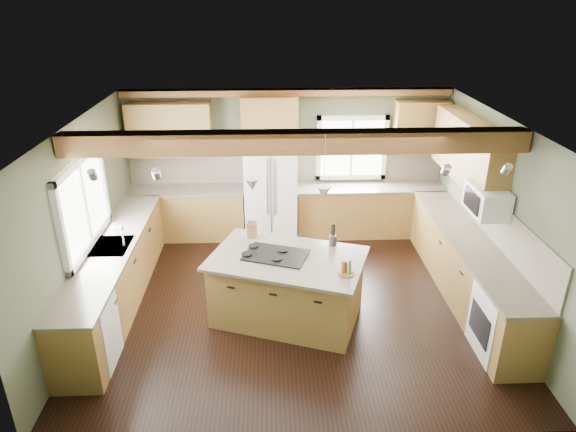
{
  "coord_description": "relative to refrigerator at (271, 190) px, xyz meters",
  "views": [
    {
      "loc": [
        -0.33,
        -6.27,
        4.14
      ],
      "look_at": [
        -0.07,
        0.3,
        1.21
      ],
      "focal_mm": 32.0,
      "sensor_mm": 36.0,
      "label": 1
    }
  ],
  "objects": [
    {
      "name": "backsplash_right",
      "position": [
        3.08,
        -2.07,
        0.31
      ],
      "size": [
        0.03,
        3.7,
        0.58
      ],
      "primitive_type": "cube",
      "color": "brown",
      "rests_on": "wall_right"
    },
    {
      "name": "upper_cab_back_left",
      "position": [
        -1.69,
        0.21,
        1.05
      ],
      "size": [
        1.4,
        0.35,
        0.9
      ],
      "primitive_type": "cube",
      "color": "brown",
      "rests_on": "wall_back"
    },
    {
      "name": "counter_left",
      "position": [
        -2.2,
        -2.07,
        0.0
      ],
      "size": [
        0.64,
        3.74,
        0.04
      ],
      "primitive_type": "cube",
      "color": "#4F493A",
      "rests_on": "base_cab_left"
    },
    {
      "name": "base_cab_back_left",
      "position": [
        -1.49,
        0.08,
        -0.46
      ],
      "size": [
        2.02,
        0.6,
        0.88
      ],
      "primitive_type": "cube",
      "color": "brown",
      "rests_on": "floor"
    },
    {
      "name": "base_cab_right",
      "position": [
        2.8,
        -2.07,
        -0.46
      ],
      "size": [
        0.6,
        3.7,
        0.88
      ],
      "primitive_type": "cube",
      "color": "brown",
      "rests_on": "floor"
    },
    {
      "name": "wall_right",
      "position": [
        3.1,
        -2.12,
        0.4
      ],
      "size": [
        0.0,
        5.0,
        5.0
      ],
      "primitive_type": "plane",
      "rotation": [
        1.57,
        0.0,
        -1.57
      ],
      "color": "#475039",
      "rests_on": "ground"
    },
    {
      "name": "wall_back",
      "position": [
        0.3,
        0.38,
        0.4
      ],
      "size": [
        5.6,
        0.0,
        5.6
      ],
      "primitive_type": "plane",
      "rotation": [
        1.57,
        0.0,
        0.0
      ],
      "color": "#475039",
      "rests_on": "ground"
    },
    {
      "name": "ceiling_beam",
      "position": [
        0.3,
        -2.5,
        1.57
      ],
      "size": [
        5.55,
        0.26,
        0.26
      ],
      "primitive_type": "cube",
      "color": "brown",
      "rests_on": "ceiling"
    },
    {
      "name": "backsplash_back",
      "position": [
        0.3,
        0.36,
        0.31
      ],
      "size": [
        5.58,
        0.03,
        0.58
      ],
      "primitive_type": "cube",
      "color": "brown",
      "rests_on": "wall_back"
    },
    {
      "name": "wall_left",
      "position": [
        -2.5,
        -2.12,
        0.4
      ],
      "size": [
        0.0,
        5.0,
        5.0
      ],
      "primitive_type": "plane",
      "rotation": [
        1.57,
        0.0,
        1.57
      ],
      "color": "#475039",
      "rests_on": "ground"
    },
    {
      "name": "floor",
      "position": [
        0.3,
        -2.12,
        -0.9
      ],
      "size": [
        5.6,
        5.6,
        0.0
      ],
      "primitive_type": "plane",
      "color": "black",
      "rests_on": "ground"
    },
    {
      "name": "upper_cab_back_corner",
      "position": [
        2.6,
        0.21,
        1.05
      ],
      "size": [
        0.9,
        0.35,
        0.9
      ],
      "primitive_type": "cube",
      "color": "brown",
      "rests_on": "wall_back"
    },
    {
      "name": "faucet",
      "position": [
        -2.02,
        -2.07,
        0.15
      ],
      "size": [
        0.02,
        0.02,
        0.28
      ],
      "primitive_type": "cylinder",
      "color": "#B2B2B7",
      "rests_on": "sink"
    },
    {
      "name": "oven",
      "position": [
        2.79,
        -3.37,
        -0.47
      ],
      "size": [
        0.6,
        0.72,
        0.84
      ],
      "primitive_type": "cube",
      "color": "white",
      "rests_on": "floor"
    },
    {
      "name": "upper_cab_right",
      "position": [
        2.92,
        -1.22,
        1.05
      ],
      "size": [
        0.35,
        2.2,
        0.9
      ],
      "primitive_type": "cube",
      "color": "brown",
      "rests_on": "wall_right"
    },
    {
      "name": "dishwasher",
      "position": [
        -2.19,
        -3.37,
        -0.47
      ],
      "size": [
        0.6,
        0.6,
        0.84
      ],
      "primitive_type": "cube",
      "color": "white",
      "rests_on": "floor"
    },
    {
      "name": "microwave",
      "position": [
        2.88,
        -2.17,
        0.65
      ],
      "size": [
        0.4,
        0.7,
        0.38
      ],
      "primitive_type": "cube",
      "color": "white",
      "rests_on": "wall_right"
    },
    {
      "name": "counter_back_right",
      "position": [
        1.79,
        0.08,
        0.0
      ],
      "size": [
        2.66,
        0.64,
        0.04
      ],
      "primitive_type": "cube",
      "color": "#4F493A",
      "rests_on": "base_cab_back_right"
    },
    {
      "name": "pendant_right",
      "position": [
        0.63,
        -2.65,
        0.98
      ],
      "size": [
        0.18,
        0.18,
        0.16
      ],
      "primitive_type": "cone",
      "rotation": [
        3.14,
        0.0,
        0.0
      ],
      "color": "#B2B2B7",
      "rests_on": "ceiling"
    },
    {
      "name": "sink",
      "position": [
        -2.2,
        -2.07,
        0.01
      ],
      "size": [
        0.5,
        0.65,
        0.03
      ],
      "primitive_type": "cube",
      "color": "#262628",
      "rests_on": "counter_left"
    },
    {
      "name": "window_left",
      "position": [
        -2.48,
        -2.07,
        0.65
      ],
      "size": [
        0.04,
        1.6,
        1.05
      ],
      "primitive_type": "cube",
      "color": "white",
      "rests_on": "wall_left"
    },
    {
      "name": "knife_block",
      "position": [
        -0.28,
        -1.88,
        0.13
      ],
      "size": [
        0.14,
        0.12,
        0.21
      ],
      "primitive_type": "cube",
      "rotation": [
        0.0,
        0.0,
        -0.2
      ],
      "color": "brown",
      "rests_on": "island_top"
    },
    {
      "name": "refrigerator",
      "position": [
        0.0,
        0.0,
        0.0
      ],
      "size": [
        0.9,
        0.74,
        1.8
      ],
      "primitive_type": "cube",
      "color": "white",
      "rests_on": "floor"
    },
    {
      "name": "soffit_trim",
      "position": [
        0.3,
        0.28,
        1.64
      ],
      "size": [
        5.55,
        0.2,
        0.1
      ],
      "primitive_type": "cube",
      "color": "brown",
      "rests_on": "ceiling"
    },
    {
      "name": "counter_back_left",
      "position": [
        -1.49,
        0.08,
        0.0
      ],
      "size": [
        2.06,
        0.64,
        0.04
      ],
      "primitive_type": "cube",
      "color": "#4F493A",
      "rests_on": "base_cab_back_left"
    },
    {
      "name": "island",
      "position": [
        0.19,
        -2.5,
        -0.46
      ],
      "size": [
        2.13,
        1.69,
        0.88
      ],
      "primitive_type": "cube",
      "rotation": [
        0.0,
        0.0,
        -0.34
      ],
      "color": "brown",
      "rests_on": "floor"
    },
    {
      "name": "window_back",
      "position": [
        1.45,
        0.36,
        0.65
      ],
      "size": [
        1.1,
        0.04,
        1.0
      ],
      "primitive_type": "cube",
      "color": "white",
      "rests_on": "wall_back"
    },
    {
      "name": "pendant_left",
      "position": [
        -0.24,
        -2.34,
        0.98
      ],
      "size": [
        0.18,
        0.18,
        0.16
      ],
      "primitive_type": "cone",
      "rotation": [
        3.14,
        0.0,
        0.0
      ],
      "color": "#B2B2B7",
      "rests_on": "ceiling"
    },
    {
      "name": "cooktop",
      "position": [
        0.05,
        -2.44,
        0.03
      ],
      "size": [
        0.94,
        0.77,
        0.02
      ],
      "primitive_type": "cube",
      "rotation": [
        0.0,
        0.0,
        -0.34
      ],
      "color": "black",
      "rests_on": "island_top"
    },
    {
      "name": "island_top",
      "position": [
        0.19,
        -2.5,
        0.0
      ],
      "size": [
        2.28,
        1.85,
        0.04
      ],
      "primitive_type": "cube",
      "rotation": [
        0.0,
        0.0,
        -0.34
      ],
      "color": "#4F493A",
      "rests_on": "island"
    },
    {
      "name": "base_cab_left",
      "position": [
        -2.2,
        -2.07,
        -0.46
      ],
      "size": [
        0.6,
        3.7,
        0.88
      ],
      "primitive_type": "cube",
      "color": "brown",
      "rests_on": "floor"
    },
    {
      "name": "ceiling",
      "position": [
        0.3,
        -2.12,
        1.7
      ],
      "size": [
        5.6,
        5.6,
        0.0
      ],
      "primitive_type": "plane",
      "rotation": [
        3.14,
        0.0,
        0.0
      ],
      "color": "silver",
      "rests_on": "wall_back"
    },
    {
      "name": "utensil_crock",
      "position": [
        0.83,
        -2.17,
        0.09
      ],
      "size": [
        0.13,
        0.13,
        0.14
      ],
      "primitive_type": "cylinder",
      "rotation": [
        0.0,
        0.0,
        -0.31
      ],
      "color": "#473E39",
      "rests_on": "island_top"
    },
    {
      "name": "bottle_tray",
      "position": [
        0.9,
        -2.95,
        0.12
      ],
      "size": [
        0.3,
        0.3,
        0.2
      ],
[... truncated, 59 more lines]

